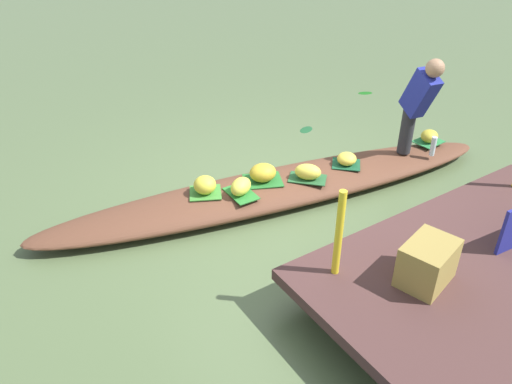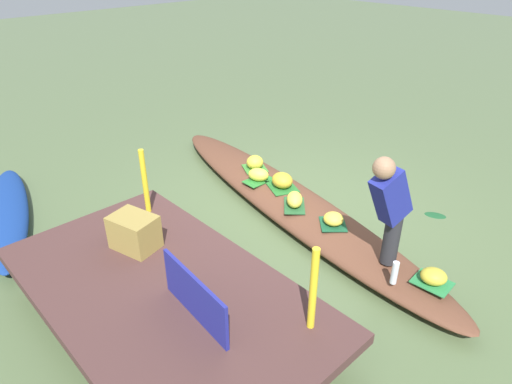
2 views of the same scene
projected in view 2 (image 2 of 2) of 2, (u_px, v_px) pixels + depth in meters
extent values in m
plane|color=#536640|center=(289.00, 210.00, 5.88)|extent=(40.00, 40.00, 0.00)
cube|color=#4B2F2D|center=(163.00, 291.00, 4.03)|extent=(3.20, 1.80, 0.10)
cylinder|color=brown|center=(326.00, 345.00, 3.74)|extent=(0.14, 0.14, 0.28)
cylinder|color=#58330F|center=(156.00, 222.00, 5.37)|extent=(0.14, 0.14, 0.28)
cylinder|color=brown|center=(32.00, 276.00, 4.50)|extent=(0.14, 0.14, 0.28)
ellipsoid|color=brown|center=(289.00, 202.00, 5.82)|extent=(5.45, 1.76, 0.24)
ellipsoid|color=navy|center=(8.00, 214.00, 5.60)|extent=(2.63, 1.26, 0.22)
cube|color=#185030|center=(333.00, 224.00, 5.14)|extent=(0.43, 0.43, 0.01)
ellipsoid|color=yellow|center=(333.00, 219.00, 5.11)|extent=(0.27, 0.26, 0.14)
cube|color=#265A30|center=(294.00, 205.00, 5.50)|extent=(0.46, 0.46, 0.01)
ellipsoid|color=yellow|center=(295.00, 199.00, 5.46)|extent=(0.34, 0.34, 0.17)
cube|color=#266D2C|center=(282.00, 187.00, 5.92)|extent=(0.51, 0.47, 0.01)
ellipsoid|color=gold|center=(282.00, 180.00, 5.87)|extent=(0.34, 0.31, 0.20)
cube|color=#2B792F|center=(258.00, 180.00, 6.08)|extent=(0.25, 0.39, 0.01)
ellipsoid|color=#E9DB48|center=(258.00, 175.00, 6.04)|extent=(0.33, 0.30, 0.17)
cube|color=#297E42|center=(432.00, 283.00, 4.26)|extent=(0.36, 0.29, 0.01)
ellipsoid|color=gold|center=(434.00, 276.00, 4.23)|extent=(0.32, 0.30, 0.15)
cube|color=#3D8532|center=(255.00, 168.00, 6.40)|extent=(0.43, 0.42, 0.01)
ellipsoid|color=yellow|center=(255.00, 162.00, 6.36)|extent=(0.31, 0.31, 0.19)
cylinder|color=#28282D|center=(391.00, 239.00, 4.42)|extent=(0.16, 0.16, 0.55)
cube|color=navy|center=(391.00, 196.00, 4.12)|extent=(0.26, 0.50, 0.59)
sphere|color=#9E7556|center=(384.00, 168.00, 3.89)|extent=(0.20, 0.20, 0.20)
cylinder|color=silver|center=(395.00, 273.00, 4.21)|extent=(0.06, 0.06, 0.24)
cube|color=navy|center=(195.00, 297.00, 3.58)|extent=(0.89, 0.10, 0.43)
cylinder|color=yellow|center=(313.00, 289.00, 3.42)|extent=(0.06, 0.06, 0.75)
cylinder|color=yellow|center=(145.00, 182.00, 4.94)|extent=(0.06, 0.06, 0.75)
cube|color=olive|center=(134.00, 232.00, 4.45)|extent=(0.51, 0.42, 0.35)
ellipsoid|color=#1A4E29|center=(435.00, 215.00, 5.76)|extent=(0.31, 0.26, 0.01)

